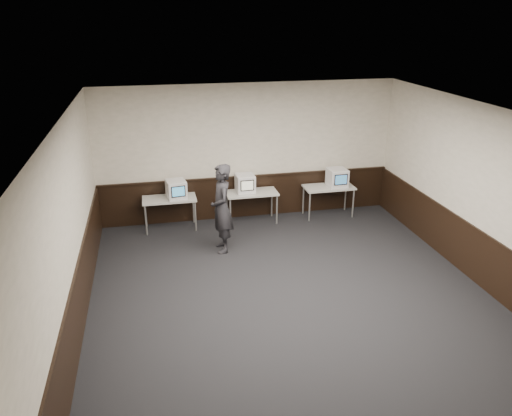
{
  "coord_description": "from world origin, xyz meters",
  "views": [
    {
      "loc": [
        -2.21,
        -7.11,
        4.68
      ],
      "look_at": [
        -0.33,
        1.6,
        1.15
      ],
      "focal_mm": 35.0,
      "sensor_mm": 36.0,
      "label": 1
    }
  ],
  "objects": [
    {
      "name": "floor",
      "position": [
        0.0,
        0.0,
        0.0
      ],
      "size": [
        8.0,
        8.0,
        0.0
      ],
      "primitive_type": "plane",
      "color": "black",
      "rests_on": "ground"
    },
    {
      "name": "wainscot_back",
      "position": [
        0.0,
        3.98,
        0.5
      ],
      "size": [
        6.98,
        0.04,
        1.0
      ],
      "primitive_type": "cube",
      "color": "black",
      "rests_on": "back_wall"
    },
    {
      "name": "front_wall",
      "position": [
        0.0,
        -4.0,
        1.6
      ],
      "size": [
        7.0,
        0.0,
        7.0
      ],
      "primitive_type": "plane",
      "rotation": [
        -1.57,
        0.0,
        0.0
      ],
      "color": "beige",
      "rests_on": "ground"
    },
    {
      "name": "desk_right",
      "position": [
        1.9,
        3.6,
        0.68
      ],
      "size": [
        1.2,
        0.6,
        0.75
      ],
      "color": "beige",
      "rests_on": "ground"
    },
    {
      "name": "wainscot_rail",
      "position": [
        0.0,
        3.96,
        1.02
      ],
      "size": [
        6.98,
        0.06,
        0.04
      ],
      "primitive_type": "cube",
      "color": "black",
      "rests_on": "wainscot_back"
    },
    {
      "name": "ceiling",
      "position": [
        0.0,
        0.0,
        3.2
      ],
      "size": [
        8.0,
        8.0,
        0.0
      ],
      "primitive_type": "plane",
      "rotation": [
        3.14,
        0.0,
        0.0
      ],
      "color": "white",
      "rests_on": "back_wall"
    },
    {
      "name": "emac_left",
      "position": [
        -1.73,
        3.56,
        0.96
      ],
      "size": [
        0.48,
        0.5,
        0.42
      ],
      "rotation": [
        0.0,
        0.0,
        0.15
      ],
      "color": "white",
      "rests_on": "desk_left"
    },
    {
      "name": "left_wall",
      "position": [
        -3.5,
        0.0,
        1.6
      ],
      "size": [
        0.0,
        8.0,
        8.0
      ],
      "primitive_type": "plane",
      "rotation": [
        1.57,
        0.0,
        1.57
      ],
      "color": "beige",
      "rests_on": "ground"
    },
    {
      "name": "person",
      "position": [
        -0.9,
        2.26,
        0.93
      ],
      "size": [
        0.47,
        0.69,
        1.86
      ],
      "primitive_type": "imported",
      "rotation": [
        0.0,
        0.0,
        -1.54
      ],
      "color": "#232227",
      "rests_on": "ground"
    },
    {
      "name": "emac_center",
      "position": [
        -0.14,
        3.64,
        0.96
      ],
      "size": [
        0.43,
        0.47,
        0.42
      ],
      "rotation": [
        0.0,
        0.0,
        0.03
      ],
      "color": "white",
      "rests_on": "desk_center"
    },
    {
      "name": "desk_left",
      "position": [
        -1.9,
        3.6,
        0.68
      ],
      "size": [
        1.2,
        0.6,
        0.75
      ],
      "color": "beige",
      "rests_on": "ground"
    },
    {
      "name": "right_wall",
      "position": [
        3.5,
        0.0,
        1.6
      ],
      "size": [
        0.0,
        8.0,
        8.0
      ],
      "primitive_type": "plane",
      "rotation": [
        1.57,
        0.0,
        -1.57
      ],
      "color": "beige",
      "rests_on": "ground"
    },
    {
      "name": "wainscot_left",
      "position": [
        -3.48,
        0.0,
        0.5
      ],
      "size": [
        0.04,
        7.98,
        1.0
      ],
      "primitive_type": "cube",
      "color": "black",
      "rests_on": "left_wall"
    },
    {
      "name": "wainscot_right",
      "position": [
        3.48,
        0.0,
        0.5
      ],
      "size": [
        0.04,
        7.98,
        1.0
      ],
      "primitive_type": "cube",
      "color": "black",
      "rests_on": "right_wall"
    },
    {
      "name": "back_wall",
      "position": [
        0.0,
        4.0,
        1.6
      ],
      "size": [
        7.0,
        0.0,
        7.0
      ],
      "primitive_type": "plane",
      "rotation": [
        1.57,
        0.0,
        0.0
      ],
      "color": "beige",
      "rests_on": "ground"
    },
    {
      "name": "desk_center",
      "position": [
        0.0,
        3.6,
        0.68
      ],
      "size": [
        1.2,
        0.6,
        0.75
      ],
      "color": "beige",
      "rests_on": "ground"
    },
    {
      "name": "emac_right",
      "position": [
        2.09,
        3.57,
        0.97
      ],
      "size": [
        0.45,
        0.48,
        0.44
      ],
      "rotation": [
        0.0,
        0.0,
        0.02
      ],
      "color": "white",
      "rests_on": "desk_right"
    }
  ]
}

